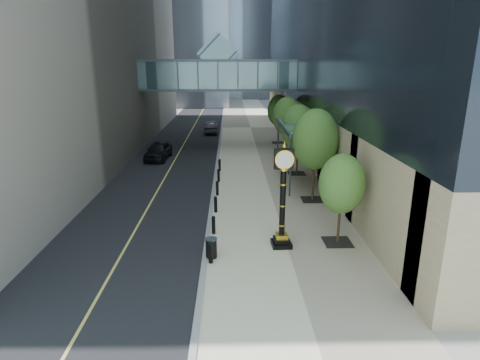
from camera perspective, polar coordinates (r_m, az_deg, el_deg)
The scene contains 13 objects.
ground at distance 17.84m, azimuth 4.63°, elevation -13.23°, with size 320.00×320.00×0.00m, color gray.
road at distance 56.35m, azimuth -6.72°, elevation 7.36°, with size 8.00×180.00×0.02m, color black.
sidewalk at distance 56.17m, azimuth 1.50°, elevation 7.45°, with size 8.00×180.00×0.06m, color beige.
curb at distance 56.11m, azimuth -2.62°, elevation 7.44°, with size 0.25×180.00×0.07m, color gray.
skywalk at distance 43.44m, azimuth -3.09°, elevation 14.98°, with size 17.00×4.20×5.80m.
entrance_canopy at distance 30.23m, azimuth 8.73°, elevation 7.47°, with size 3.00×8.00×4.38m.
bollard_row at distance 25.80m, azimuth -3.36°, elevation -2.36°, with size 0.20×16.20×0.90m.
street_trees at distance 32.85m, azimuth 8.14°, elevation 7.49°, with size 2.91×28.41×5.99m.
street_clock at distance 19.38m, azimuth 6.07°, elevation -3.36°, with size 1.01×1.01×5.12m.
trash_bin at distance 18.89m, azimuth -4.10°, elevation -9.69°, with size 0.52×0.52×0.90m, color black.
pedestrian at distance 26.26m, azimuth 12.52°, elevation -1.19°, with size 0.71×0.47×1.95m, color beige.
car_near at distance 38.41m, azimuth -11.53°, elevation 4.13°, with size 1.92×4.78×1.63m, color black.
car_far at distance 51.89m, azimuth -4.16°, elevation 7.51°, with size 1.62×4.65×1.53m, color black.
Camera 1 is at (-1.77, -15.41, 8.82)m, focal length 30.00 mm.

